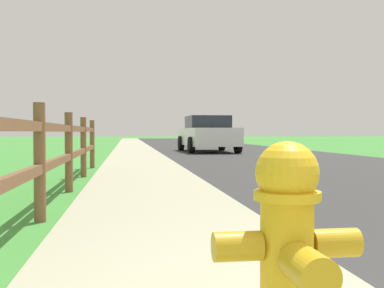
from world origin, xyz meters
The scene contains 7 objects.
ground_plane centered at (0.00, 25.00, 0.00)m, with size 120.00×120.00×0.00m, color #43913A.
road_asphalt centered at (3.50, 27.00, 0.00)m, with size 7.00×66.00×0.01m, color #353535.
curb_concrete centered at (-3.00, 27.00, 0.00)m, with size 6.00×66.00×0.01m, color #B0AE8E.
grass_verge centered at (-4.50, 27.00, 0.01)m, with size 5.00×66.00×0.00m, color #43913A.
fire_hydrant centered at (-0.73, 0.91, 0.43)m, with size 0.58×0.47×0.82m.
rail_fence centered at (-2.16, 4.79, 0.66)m, with size 0.11×11.05×1.13m.
parked_suv_white centered at (2.10, 18.82, 0.77)m, with size 2.24×4.60×1.54m.
Camera 1 is at (-1.34, -0.78, 0.86)m, focal length 43.21 mm.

